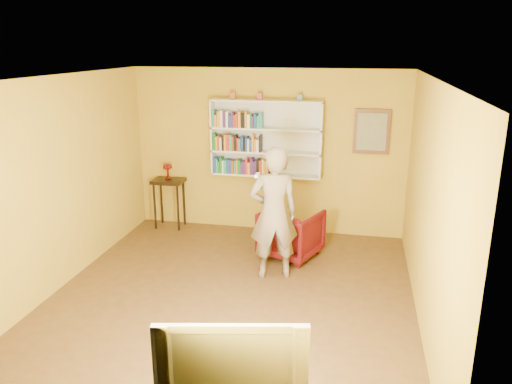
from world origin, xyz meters
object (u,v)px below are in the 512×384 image
(console_table, at_px, (169,188))
(person, at_px, (274,213))
(ruby_lustre, at_px, (168,168))
(armchair, at_px, (291,233))
(television, at_px, (232,355))
(bookshelf, at_px, (267,138))

(console_table, height_order, person, person)
(ruby_lustre, height_order, person, person)
(armchair, relative_size, television, 0.68)
(ruby_lustre, bearing_deg, bookshelf, 5.46)
(ruby_lustre, xyz_separation_m, armchair, (2.23, -0.81, -0.69))
(ruby_lustre, height_order, television, ruby_lustre)
(ruby_lustre, xyz_separation_m, person, (2.08, -1.53, -0.14))
(ruby_lustre, bearing_deg, armchair, -19.93)
(bookshelf, distance_m, armchair, 1.66)
(console_table, distance_m, television, 5.04)
(armchair, relative_size, person, 0.44)
(console_table, bearing_deg, person, -36.31)
(bookshelf, relative_size, television, 1.55)
(bookshelf, relative_size, ruby_lustre, 6.57)
(armchair, bearing_deg, ruby_lustre, 2.17)
(bookshelf, bearing_deg, television, -82.66)
(console_table, distance_m, armchair, 2.39)
(bookshelf, bearing_deg, console_table, -174.54)
(person, xyz_separation_m, television, (0.19, -2.97, -0.13))
(bookshelf, bearing_deg, armchair, -60.03)
(ruby_lustre, distance_m, person, 2.59)
(person, bearing_deg, ruby_lustre, -54.80)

